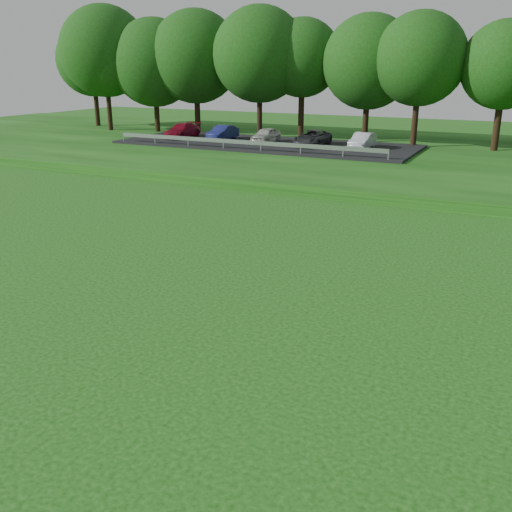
% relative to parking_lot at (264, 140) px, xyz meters
% --- Properties ---
extents(parking_lot, '(24.00, 9.00, 1.38)m').
position_rel_parking_lot_xyz_m(parking_lot, '(0.00, 0.00, 0.00)').
color(parking_lot, black).
rests_on(parking_lot, berm).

